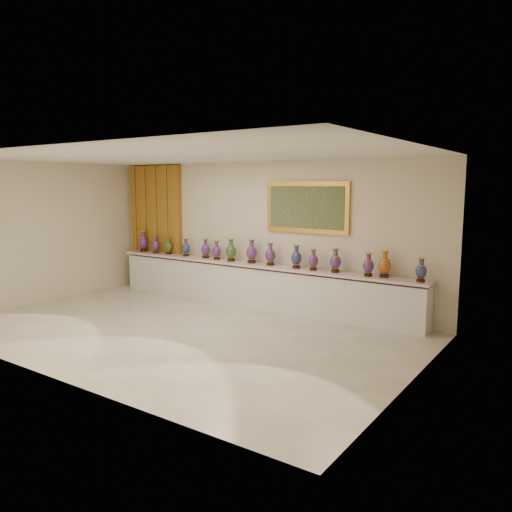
{
  "coord_description": "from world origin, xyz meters",
  "views": [
    {
      "loc": [
        5.83,
        -6.15,
        2.51
      ],
      "look_at": [
        0.43,
        1.7,
        1.16
      ],
      "focal_mm": 35.0,
      "sensor_mm": 36.0,
      "label": 1
    }
  ],
  "objects_px": {
    "vase_2": "(168,247)",
    "counter": "(254,285)",
    "vase_1": "(156,245)",
    "vase_0": "(143,242)"
  },
  "relations": [
    {
      "from": "counter",
      "to": "vase_1",
      "type": "relative_size",
      "value": 17.47
    },
    {
      "from": "vase_0",
      "to": "vase_2",
      "type": "height_order",
      "value": "vase_0"
    },
    {
      "from": "counter",
      "to": "vase_1",
      "type": "bearing_deg",
      "value": -179.22
    },
    {
      "from": "vase_0",
      "to": "vase_2",
      "type": "relative_size",
      "value": 1.27
    },
    {
      "from": "vase_2",
      "to": "vase_0",
      "type": "bearing_deg",
      "value": 179.68
    },
    {
      "from": "counter",
      "to": "vase_2",
      "type": "bearing_deg",
      "value": 179.86
    },
    {
      "from": "vase_1",
      "to": "vase_2",
      "type": "relative_size",
      "value": 1.05
    },
    {
      "from": "vase_0",
      "to": "vase_2",
      "type": "xyz_separation_m",
      "value": [
        0.85,
        -0.0,
        -0.05
      ]
    },
    {
      "from": "counter",
      "to": "vase_2",
      "type": "relative_size",
      "value": 18.38
    },
    {
      "from": "vase_2",
      "to": "counter",
      "type": "bearing_deg",
      "value": -0.14
    }
  ]
}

